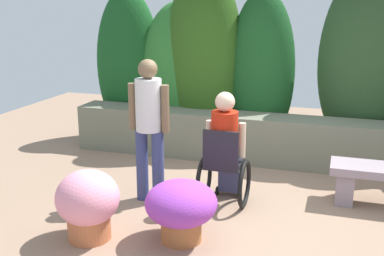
{
  "coord_description": "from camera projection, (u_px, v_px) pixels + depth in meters",
  "views": [
    {
      "loc": [
        0.92,
        -4.7,
        2.29
      ],
      "look_at": [
        -0.72,
        0.4,
        0.85
      ],
      "focal_mm": 44.36,
      "sensor_mm": 36.0,
      "label": 1
    }
  ],
  "objects": [
    {
      "name": "ground_plane",
      "position": [
        243.0,
        217.0,
        5.18
      ],
      "size": [
        11.63,
        11.63,
        0.0
      ],
      "primitive_type": "plane",
      "color": "#94765F"
    },
    {
      "name": "stone_retaining_wall",
      "position": [
        271.0,
        140.0,
        6.85
      ],
      "size": [
        5.99,
        0.54,
        0.69
      ],
      "primitive_type": "cube",
      "color": "slate",
      "rests_on": "ground"
    },
    {
      "name": "hedge_backdrop",
      "position": [
        296.0,
        67.0,
        7.11
      ],
      "size": [
        6.58,
        1.16,
        2.85
      ],
      "color": "#174E1F",
      "rests_on": "ground"
    },
    {
      "name": "person_in_wheelchair",
      "position": [
        225.0,
        152.0,
        5.39
      ],
      "size": [
        0.53,
        0.66,
        1.33
      ],
      "rotation": [
        0.0,
        0.0,
        -0.12
      ],
      "color": "black",
      "rests_on": "ground"
    },
    {
      "name": "person_standing_companion",
      "position": [
        149.0,
        121.0,
        5.39
      ],
      "size": [
        0.49,
        0.3,
        1.67
      ],
      "rotation": [
        0.0,
        0.0,
        0.21
      ],
      "color": "navy",
      "rests_on": "ground"
    },
    {
      "name": "flower_pot_terracotta_by_wall",
      "position": [
        88.0,
        203.0,
        4.64
      ],
      "size": [
        0.63,
        0.63,
        0.71
      ],
      "color": "#C0683F",
      "rests_on": "ground"
    },
    {
      "name": "flower_pot_red_accent",
      "position": [
        181.0,
        207.0,
        4.6
      ],
      "size": [
        0.71,
        0.71,
        0.61
      ],
      "color": "#A86135",
      "rests_on": "ground"
    }
  ]
}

